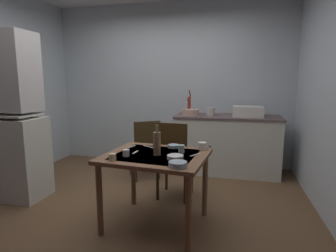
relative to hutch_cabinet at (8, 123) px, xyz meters
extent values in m
plane|color=brown|center=(1.56, 0.12, -0.92)|extent=(4.98, 4.98, 0.00)
cube|color=silver|center=(1.56, 1.90, 0.42)|extent=(4.08, 0.10, 2.69)
cube|color=silver|center=(0.00, 0.00, -0.43)|extent=(0.82, 0.46, 0.98)
cube|color=silver|center=(0.00, 0.00, 0.59)|extent=(0.75, 0.39, 0.91)
cube|color=silver|center=(0.00, -0.02, 0.10)|extent=(0.74, 0.42, 0.02)
cube|color=silver|center=(2.54, 1.53, -0.49)|extent=(1.55, 0.60, 0.86)
cube|color=#5F4B4D|center=(2.54, 1.53, -0.04)|extent=(1.58, 0.63, 0.03)
sphere|color=#2D2823|center=(2.30, 1.22, -0.45)|extent=(0.02, 0.02, 0.02)
cube|color=silver|center=(2.83, 1.53, 0.05)|extent=(0.44, 0.34, 0.15)
cube|color=black|center=(2.83, 1.53, 0.12)|extent=(0.38, 0.28, 0.01)
cylinder|color=maroon|center=(1.93, 1.58, 0.11)|extent=(0.05, 0.05, 0.28)
cylinder|color=maroon|center=(1.93, 1.51, 0.21)|extent=(0.03, 0.12, 0.03)
cylinder|color=#A02D1C|center=(1.93, 1.64, 0.30)|extent=(0.02, 0.16, 0.12)
cylinder|color=tan|center=(1.97, 1.48, 0.02)|extent=(0.26, 0.26, 0.09)
cylinder|color=beige|center=(2.28, 1.51, 0.03)|extent=(0.13, 0.13, 0.12)
cube|color=brown|center=(1.90, -0.24, -0.22)|extent=(1.03, 0.90, 0.04)
cube|color=silver|center=(1.90, -0.24, -0.20)|extent=(0.80, 0.70, 0.00)
cylinder|color=brown|center=(1.45, -0.55, -0.58)|extent=(0.06, 0.06, 0.68)
cylinder|color=brown|center=(2.29, -0.63, -0.58)|extent=(0.06, 0.06, 0.68)
cylinder|color=brown|center=(1.52, 0.14, -0.58)|extent=(0.06, 0.06, 0.68)
cylinder|color=brown|center=(2.35, 0.06, -0.58)|extent=(0.06, 0.06, 0.68)
cube|color=#362A16|center=(1.95, 0.46, -0.49)|extent=(0.43, 0.43, 0.03)
cube|color=#3A2811|center=(1.94, 0.28, -0.23)|extent=(0.38, 0.05, 0.50)
cylinder|color=#362A16|center=(2.13, 0.62, -0.71)|extent=(0.04, 0.04, 0.42)
cylinder|color=#362A16|center=(1.79, 0.64, -0.71)|extent=(0.04, 0.04, 0.42)
cylinder|color=#362A16|center=(2.11, 0.28, -0.71)|extent=(0.04, 0.04, 0.42)
cylinder|color=#362A16|center=(1.77, 0.30, -0.71)|extent=(0.04, 0.04, 0.42)
cube|color=#3A301C|center=(1.36, 1.03, -0.47)|extent=(0.55, 0.55, 0.03)
cube|color=#3D2F18|center=(1.46, 0.88, -0.26)|extent=(0.33, 0.23, 0.40)
cylinder|color=#3A301C|center=(1.41, 1.27, -0.71)|extent=(0.04, 0.04, 0.43)
cylinder|color=#3A301C|center=(1.12, 1.08, -0.71)|extent=(0.04, 0.04, 0.43)
cylinder|color=#3A301C|center=(1.60, 0.98, -0.71)|extent=(0.04, 0.04, 0.43)
cylinder|color=#3A301C|center=(1.31, 0.80, -0.71)|extent=(0.04, 0.04, 0.43)
cylinder|color=#9EB2C6|center=(2.19, -0.57, -0.18)|extent=(0.15, 0.15, 0.04)
cylinder|color=#9EB2C6|center=(2.01, 0.06, -0.19)|extent=(0.13, 0.13, 0.03)
cylinder|color=white|center=(2.12, -0.36, -0.18)|extent=(0.15, 0.15, 0.04)
cylinder|color=white|center=(1.65, -0.37, -0.17)|extent=(0.06, 0.06, 0.06)
cylinder|color=white|center=(2.32, 0.04, -0.16)|extent=(0.09, 0.09, 0.08)
cylinder|color=#ADD1C1|center=(2.13, -0.13, -0.16)|extent=(0.06, 0.06, 0.08)
cylinder|color=beige|center=(1.59, -0.53, -0.17)|extent=(0.06, 0.06, 0.06)
cylinder|color=olive|center=(1.93, -0.27, -0.09)|extent=(0.07, 0.07, 0.22)
cylinder|color=olive|center=(1.93, -0.27, 0.06)|extent=(0.03, 0.03, 0.07)
cube|color=silver|center=(1.76, 0.02, -0.20)|extent=(0.19, 0.13, 0.00)
cube|color=beige|center=(1.57, -0.03, -0.20)|extent=(0.06, 0.16, 0.00)
cube|color=beige|center=(1.69, -0.22, -0.20)|extent=(0.03, 0.13, 0.00)
cube|color=beige|center=(2.28, -0.19, -0.20)|extent=(0.09, 0.13, 0.00)
camera|label=1|loc=(2.61, -2.68, 0.49)|focal=29.11mm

